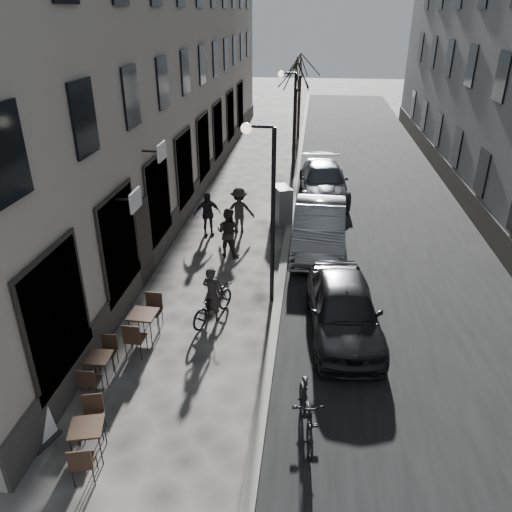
% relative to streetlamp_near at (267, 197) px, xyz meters
% --- Properties ---
extents(ground, '(120.00, 120.00, 0.00)m').
position_rel_streetlamp_near_xyz_m(ground, '(0.17, -6.00, -3.16)').
color(ground, '#33312F').
rests_on(ground, ground).
extents(road, '(7.30, 60.00, 0.00)m').
position_rel_streetlamp_near_xyz_m(road, '(4.02, 10.00, -3.16)').
color(road, black).
rests_on(road, ground).
extents(kerb, '(0.25, 60.00, 0.12)m').
position_rel_streetlamp_near_xyz_m(kerb, '(0.37, 10.00, -3.10)').
color(kerb, slate).
rests_on(kerb, ground).
extents(building_left, '(4.00, 35.00, 16.00)m').
position_rel_streetlamp_near_xyz_m(building_left, '(-5.83, 10.50, 4.84)').
color(building_left, '#A39988').
rests_on(building_left, ground).
extents(streetlamp_near, '(0.90, 0.28, 5.09)m').
position_rel_streetlamp_near_xyz_m(streetlamp_near, '(0.00, 0.00, 0.00)').
color(streetlamp_near, black).
rests_on(streetlamp_near, ground).
extents(streetlamp_far, '(0.90, 0.28, 5.09)m').
position_rel_streetlamp_near_xyz_m(streetlamp_far, '(0.00, 12.00, 0.00)').
color(streetlamp_far, black).
rests_on(streetlamp_far, ground).
extents(tree_near, '(2.40, 2.40, 5.70)m').
position_rel_streetlamp_near_xyz_m(tree_near, '(0.07, 15.00, 1.50)').
color(tree_near, black).
rests_on(tree_near, ground).
extents(tree_far, '(2.40, 2.40, 5.70)m').
position_rel_streetlamp_near_xyz_m(tree_far, '(0.07, 21.00, 1.50)').
color(tree_far, black).
rests_on(tree_far, ground).
extents(bistro_set_a, '(0.76, 1.52, 0.87)m').
position_rel_streetlamp_near_xyz_m(bistro_set_a, '(-2.73, -6.03, -2.72)').
color(bistro_set_a, '#2F2115').
rests_on(bistro_set_a, ground).
extents(bistro_set_b, '(0.57, 1.37, 0.81)m').
position_rel_streetlamp_near_xyz_m(bistro_set_b, '(-3.36, -3.96, -2.75)').
color(bistro_set_b, '#2F2115').
rests_on(bistro_set_b, ground).
extents(bistro_set_c, '(0.69, 1.65, 0.96)m').
position_rel_streetlamp_near_xyz_m(bistro_set_c, '(-2.85, -2.34, -2.66)').
color(bistro_set_c, '#2F2115').
rests_on(bistro_set_c, ground).
extents(sign_board, '(0.56, 0.72, 1.13)m').
position_rel_streetlamp_near_xyz_m(sign_board, '(-3.84, -5.81, -2.70)').
color(sign_board, black).
rests_on(sign_board, ground).
extents(utility_cabinet, '(0.90, 1.14, 1.51)m').
position_rel_streetlamp_near_xyz_m(utility_cabinet, '(0.04, 5.92, -2.41)').
color(utility_cabinet, slate).
rests_on(utility_cabinet, ground).
extents(bicycle, '(1.29, 1.92, 0.96)m').
position_rel_streetlamp_near_xyz_m(bicycle, '(-1.34, -1.14, -2.68)').
color(bicycle, black).
rests_on(bicycle, ground).
extents(cyclist_rider, '(0.67, 0.56, 1.56)m').
position_rel_streetlamp_near_xyz_m(cyclist_rider, '(-1.34, -1.14, -2.38)').
color(cyclist_rider, black).
rests_on(cyclist_rider, ground).
extents(pedestrian_near, '(0.98, 0.85, 1.71)m').
position_rel_streetlamp_near_xyz_m(pedestrian_near, '(-1.57, 2.84, -2.30)').
color(pedestrian_near, black).
rests_on(pedestrian_near, ground).
extents(pedestrian_mid, '(1.21, 0.79, 1.76)m').
position_rel_streetlamp_near_xyz_m(pedestrian_mid, '(-1.49, 4.86, -2.28)').
color(pedestrian_mid, '#272522').
rests_on(pedestrian_mid, ground).
extents(pedestrian_far, '(1.06, 0.74, 1.67)m').
position_rel_streetlamp_near_xyz_m(pedestrian_far, '(-2.62, 4.49, -2.33)').
color(pedestrian_far, black).
rests_on(pedestrian_far, ground).
extents(car_near, '(2.12, 4.48, 1.48)m').
position_rel_streetlamp_near_xyz_m(car_near, '(2.14, -1.40, -2.42)').
color(car_near, black).
rests_on(car_near, ground).
extents(car_mid, '(1.86, 4.99, 1.63)m').
position_rel_streetlamp_near_xyz_m(car_mid, '(1.51, 3.75, -2.34)').
color(car_mid, gray).
rests_on(car_mid, ground).
extents(car_far, '(2.40, 5.19, 1.47)m').
position_rel_streetlamp_near_xyz_m(car_far, '(1.68, 9.25, -2.43)').
color(car_far, '#393C44').
rests_on(car_far, ground).
extents(moped, '(0.81, 1.92, 1.12)m').
position_rel_streetlamp_near_xyz_m(moped, '(1.28, -5.00, -2.60)').
color(moped, black).
rests_on(moped, ground).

